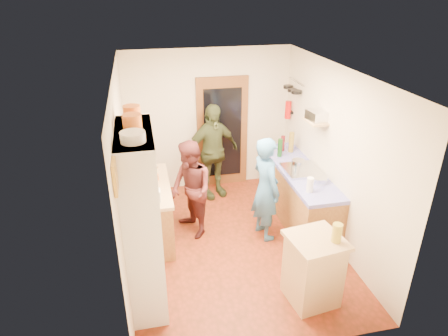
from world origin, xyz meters
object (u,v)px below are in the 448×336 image
object	(u,v)px
hutch_body	(142,220)
person_hob	(268,189)
right_counter_base	(297,195)
person_back	(213,152)
island_base	(313,271)
person_left	(191,188)

from	to	relation	value
hutch_body	person_hob	world-z (taller)	hutch_body
person_hob	right_counter_base	bearing A→B (deg)	-71.83
hutch_body	right_counter_base	world-z (taller)	hutch_body
person_hob	person_back	size ratio (longest dim) A/B	0.94
island_base	person_back	distance (m)	3.00
person_left	island_base	bearing A→B (deg)	15.38
hutch_body	person_left	xyz separation A→B (m)	(0.74, 1.25, -0.33)
hutch_body	person_back	bearing A→B (deg)	61.23
hutch_body	person_left	distance (m)	1.49
right_counter_base	person_left	size ratio (longest dim) A/B	1.43
island_base	person_back	size ratio (longest dim) A/B	0.49
hutch_body	person_hob	size ratio (longest dim) A/B	1.35
person_hob	hutch_body	bearing A→B (deg)	102.33
right_counter_base	person_hob	size ratio (longest dim) A/B	1.35
hutch_body	island_base	xyz separation A→B (m)	(1.97, -0.54, -0.67)
person_left	person_back	distance (m)	1.23
right_counter_base	person_hob	distance (m)	0.86
hutch_body	person_left	bearing A→B (deg)	59.35
island_base	person_left	size ratio (longest dim) A/B	0.56
hutch_body	person_back	xyz separation A→B (m)	(1.29, 2.34, -0.23)
right_counter_base	person_left	bearing A→B (deg)	-178.44
person_hob	person_back	distance (m)	1.55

